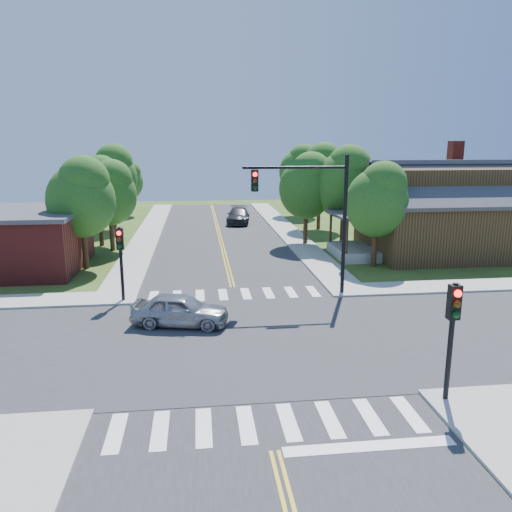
{
  "coord_description": "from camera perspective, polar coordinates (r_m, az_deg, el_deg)",
  "views": [
    {
      "loc": [
        -1.81,
        -18.77,
        7.8
      ],
      "look_at": [
        1.06,
        5.59,
        2.2
      ],
      "focal_mm": 35.0,
      "sensor_mm": 36.0,
      "label": 1
    }
  ],
  "objects": [
    {
      "name": "car_dgrey",
      "position": [
        49.06,
        -2.03,
        4.59
      ],
      "size": [
        3.47,
        5.74,
        1.51
      ],
      "primitive_type": "imported",
      "rotation": [
        0.0,
        0.0,
        -0.13
      ],
      "color": "#2A2B2E",
      "rests_on": "ground"
    },
    {
      "name": "centerline",
      "position": [
        20.39,
        -1.14,
        -9.49
      ],
      "size": [
        0.3,
        90.0,
        0.01
      ],
      "color": "gold",
      "rests_on": "ground"
    },
    {
      "name": "tree_e_a",
      "position": [
        32.3,
        13.83,
        6.44
      ],
      "size": [
        3.95,
        3.75,
        6.72
      ],
      "color": "#382314",
      "rests_on": "ground"
    },
    {
      "name": "tree_e_d",
      "position": [
        54.52,
        5.15,
        9.88
      ],
      "size": [
        4.5,
        4.28,
        7.66
      ],
      "color": "#382314",
      "rests_on": "ground"
    },
    {
      "name": "signal_pole_se",
      "position": [
        15.94,
        21.57,
        -6.87
      ],
      "size": [
        0.34,
        0.42,
        3.8
      ],
      "color": "black",
      "rests_on": "ground"
    },
    {
      "name": "sidewalk_ne",
      "position": [
        39.59,
        19.87,
        0.82
      ],
      "size": [
        40.0,
        40.0,
        0.14
      ],
      "color": "#9E9B93",
      "rests_on": "ground"
    },
    {
      "name": "signal_mast_ne",
      "position": [
        25.2,
        6.49,
        6.06
      ],
      "size": [
        5.3,
        0.42,
        7.2
      ],
      "color": "black",
      "rests_on": "ground"
    },
    {
      "name": "road_ns",
      "position": [
        20.4,
        -1.14,
        -9.56
      ],
      "size": [
        10.0,
        90.0,
        0.04
      ],
      "primitive_type": "cube",
      "color": "#2D2D30",
      "rests_on": "ground"
    },
    {
      "name": "car_silver",
      "position": [
        21.9,
        -8.66,
        -6.18
      ],
      "size": [
        3.47,
        4.89,
        1.42
      ],
      "primitive_type": "imported",
      "rotation": [
        0.0,
        0.0,
        1.35
      ],
      "color": "#A1A3A8",
      "rests_on": "ground"
    },
    {
      "name": "crosswalk_north",
      "position": [
        26.21,
        -2.47,
        -4.36
      ],
      "size": [
        8.85,
        2.0,
        0.01
      ],
      "color": "white",
      "rests_on": "ground"
    },
    {
      "name": "signal_pole_nw",
      "position": [
        25.17,
        -15.24,
        0.62
      ],
      "size": [
        0.34,
        0.42,
        3.8
      ],
      "color": "black",
      "rests_on": "ground"
    },
    {
      "name": "tree_house",
      "position": [
        38.54,
        5.92,
        8.15
      ],
      "size": [
        4.21,
        4.0,
        7.15
      ],
      "color": "#382314",
      "rests_on": "ground"
    },
    {
      "name": "tree_w_b",
      "position": [
        39.73,
        -17.52,
        7.54
      ],
      "size": [
        4.06,
        3.86,
        6.91
      ],
      "color": "#382314",
      "rests_on": "ground"
    },
    {
      "name": "tree_w_d",
      "position": [
        56.01,
        -14.51,
        8.47
      ],
      "size": [
        3.51,
        3.34,
        5.97
      ],
      "color": "#382314",
      "rests_on": "ground"
    },
    {
      "name": "tree_w_c",
      "position": [
        47.08,
        -16.09,
        9.03
      ],
      "size": [
        4.54,
        4.32,
        7.73
      ],
      "color": "#382314",
      "rests_on": "ground"
    },
    {
      "name": "ground",
      "position": [
        20.41,
        -1.14,
        -9.61
      ],
      "size": [
        100.0,
        100.0,
        0.0
      ],
      "primitive_type": "plane",
      "color": "#324B17",
      "rests_on": "ground"
    },
    {
      "name": "tree_w_a",
      "position": [
        32.53,
        -19.26,
        6.54
      ],
      "size": [
        4.15,
        3.95,
        7.06
      ],
      "color": "#382314",
      "rests_on": "ground"
    },
    {
      "name": "stop_bar",
      "position": [
        14.29,
        12.84,
        -20.57
      ],
      "size": [
        4.6,
        0.45,
        0.09
      ],
      "primitive_type": "cube",
      "color": "white",
      "rests_on": "ground"
    },
    {
      "name": "tree_e_c",
      "position": [
        45.8,
        7.41,
        9.42
      ],
      "size": [
        4.62,
        4.38,
        7.85
      ],
      "color": "#382314",
      "rests_on": "ground"
    },
    {
      "name": "house_ne",
      "position": [
        37.36,
        20.34,
        5.18
      ],
      "size": [
        13.05,
        8.8,
        7.11
      ],
      "color": "#322011",
      "rests_on": "ground"
    },
    {
      "name": "tree_bldg",
      "position": [
        37.68,
        -16.33,
        7.1
      ],
      "size": [
        3.91,
        3.72,
        6.65
      ],
      "color": "#382314",
      "rests_on": "ground"
    },
    {
      "name": "crosswalk_south",
      "position": [
        14.88,
        1.33,
        -18.54
      ],
      "size": [
        8.85,
        2.0,
        0.01
      ],
      "color": "white",
      "rests_on": "ground"
    },
    {
      "name": "tree_e_b",
      "position": [
        38.08,
        10.18,
        8.49
      ],
      "size": [
        4.52,
        4.29,
        7.68
      ],
      "color": "#382314",
      "rests_on": "ground"
    },
    {
      "name": "intersection_patch",
      "position": [
        20.41,
        -1.14,
        -9.61
      ],
      "size": [
        10.2,
        10.2,
        0.06
      ],
      "primitive_type": "cube",
      "color": "#2D2D30",
      "rests_on": "ground"
    },
    {
      "name": "road_ew",
      "position": [
        20.4,
        -1.14,
        -9.54
      ],
      "size": [
        90.0,
        10.0,
        0.04
      ],
      "primitive_type": "cube",
      "color": "#2D2D30",
      "rests_on": "ground"
    }
  ]
}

